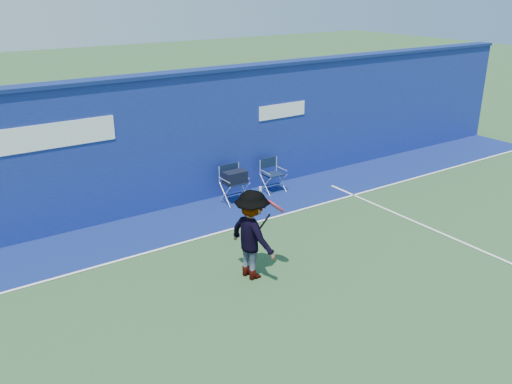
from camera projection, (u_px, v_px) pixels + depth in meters
ground at (286, 316)px, 8.50m from camera, size 80.00×80.00×0.00m
stadium_wall at (146, 145)px, 11.96m from camera, size 24.00×0.50×3.08m
out_of_bounds_strip at (171, 225)px, 11.67m from camera, size 24.00×1.80×0.01m
court_lines at (264, 298)px, 8.96m from camera, size 24.00×12.00×0.01m
directors_chair_left at (234, 187)px, 12.80m from camera, size 0.54×0.48×0.90m
directors_chair_right at (273, 182)px, 13.49m from camera, size 0.50×0.45×0.84m
water_bottle at (260, 192)px, 13.19m from camera, size 0.07×0.07×0.26m
tennis_player at (252, 235)px, 9.38m from camera, size 0.91×1.12×1.62m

